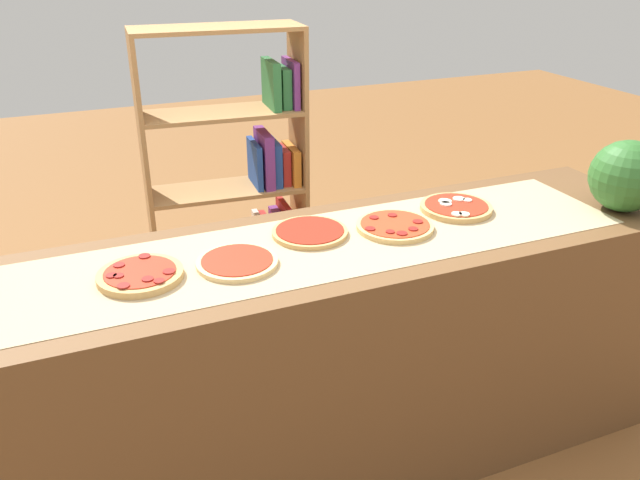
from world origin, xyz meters
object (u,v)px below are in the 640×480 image
pizza_plain_2 (310,232)px  pizza_pepperoni_3 (395,226)px  pizza_plain_1 (237,262)px  bookshelf (249,204)px  pizza_mozzarella_4 (456,207)px  watermelon (626,176)px  pizza_pepperoni_0 (140,275)px

pizza_plain_2 → pizza_pepperoni_3: (0.28, -0.07, 0.00)m
pizza_plain_1 → bookshelf: size_ratio=0.17×
pizza_mozzarella_4 → bookshelf: (-0.49, 0.97, -0.27)m
pizza_mozzarella_4 → bookshelf: size_ratio=0.18×
bookshelf → watermelon: bearing=-48.6°
pizza_plain_1 → pizza_pepperoni_3: (0.56, 0.05, 0.00)m
pizza_plain_2 → pizza_pepperoni_3: pizza_pepperoni_3 is taller
pizza_pepperoni_3 → watermelon: watermelon is taller
pizza_plain_2 → pizza_pepperoni_0: bearing=-170.6°
pizza_pepperoni_0 → pizza_plain_2: 0.57m
pizza_pepperoni_0 → pizza_pepperoni_3: 0.85m
pizza_pepperoni_0 → pizza_plain_1: bearing=-4.5°
pizza_pepperoni_3 → bookshelf: (-0.21, 1.03, -0.27)m
pizza_pepperoni_0 → pizza_mozzarella_4: bearing=4.4°
pizza_pepperoni_0 → pizza_plain_2: (0.56, 0.09, -0.00)m
pizza_pepperoni_0 → pizza_plain_2: bearing=9.4°
pizza_pepperoni_0 → pizza_pepperoni_3: (0.85, 0.03, -0.00)m
pizza_plain_2 → pizza_mozzarella_4: size_ratio=0.98×
pizza_mozzarella_4 → pizza_pepperoni_0: bearing=-175.6°
pizza_pepperoni_0 → pizza_pepperoni_3: bearing=1.8°
pizza_plain_2 → watermelon: (1.12, -0.23, 0.12)m
pizza_pepperoni_0 → bookshelf: size_ratio=0.17×
pizza_plain_1 → watermelon: (1.40, -0.11, 0.12)m
pizza_pepperoni_3 → watermelon: size_ratio=1.02×
pizza_pepperoni_0 → watermelon: bearing=-4.5°
pizza_pepperoni_0 → watermelon: 1.69m
pizza_pepperoni_0 → bookshelf: (0.63, 1.05, -0.27)m
pizza_pepperoni_0 → pizza_plain_1: (0.28, -0.02, -0.00)m
pizza_plain_1 → pizza_pepperoni_3: size_ratio=0.95×
pizza_mozzarella_4 → watermelon: size_ratio=1.00×
pizza_plain_1 → watermelon: 1.41m
pizza_plain_2 → bookshelf: size_ratio=0.17×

